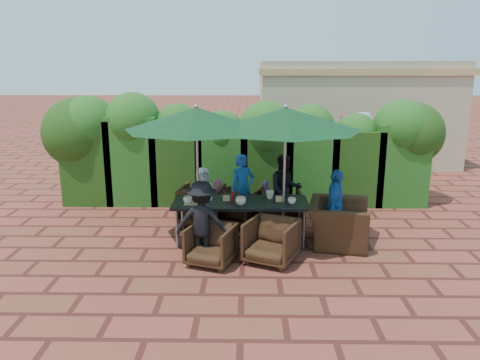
{
  "coord_description": "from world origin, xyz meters",
  "views": [
    {
      "loc": [
        0.08,
        -8.14,
        3.13
      ],
      "look_at": [
        -0.06,
        0.4,
        1.0
      ],
      "focal_mm": 35.0,
      "sensor_mm": 36.0,
      "label": 1
    }
  ],
  "objects_px": {
    "umbrella_left": "(196,119)",
    "chair_far_mid": "(238,205)",
    "chair_near_left": "(211,243)",
    "umbrella_right": "(286,119)",
    "chair_end_right": "(339,216)",
    "chair_far_left": "(202,203)",
    "chair_near_right": "(271,239)",
    "chair_far_right": "(281,206)",
    "dining_table": "(241,205)"
  },
  "relations": [
    {
      "from": "umbrella_left",
      "to": "chair_end_right",
      "type": "bearing_deg",
      "value": -2.1
    },
    {
      "from": "chair_far_left",
      "to": "chair_near_left",
      "type": "height_order",
      "value": "chair_far_left"
    },
    {
      "from": "dining_table",
      "to": "chair_end_right",
      "type": "distance_m",
      "value": 1.75
    },
    {
      "from": "chair_far_right",
      "to": "chair_near_left",
      "type": "distance_m",
      "value": 2.23
    },
    {
      "from": "umbrella_right",
      "to": "chair_far_left",
      "type": "height_order",
      "value": "umbrella_right"
    },
    {
      "from": "dining_table",
      "to": "umbrella_left",
      "type": "height_order",
      "value": "umbrella_left"
    },
    {
      "from": "umbrella_left",
      "to": "umbrella_right",
      "type": "height_order",
      "value": "same"
    },
    {
      "from": "umbrella_right",
      "to": "chair_end_right",
      "type": "height_order",
      "value": "umbrella_right"
    },
    {
      "from": "umbrella_left",
      "to": "chair_near_left",
      "type": "height_order",
      "value": "umbrella_left"
    },
    {
      "from": "chair_far_mid",
      "to": "umbrella_left",
      "type": "bearing_deg",
      "value": 78.87
    },
    {
      "from": "dining_table",
      "to": "chair_end_right",
      "type": "bearing_deg",
      "value": -2.75
    },
    {
      "from": "umbrella_right",
      "to": "chair_far_left",
      "type": "xyz_separation_m",
      "value": [
        -1.56,
        0.98,
        -1.79
      ]
    },
    {
      "from": "umbrella_right",
      "to": "chair_near_right",
      "type": "xyz_separation_m",
      "value": [
        -0.26,
        -0.9,
        -1.82
      ]
    },
    {
      "from": "umbrella_left",
      "to": "chair_near_right",
      "type": "xyz_separation_m",
      "value": [
        1.26,
        -0.92,
        -1.82
      ]
    },
    {
      "from": "umbrella_right",
      "to": "chair_end_right",
      "type": "relative_size",
      "value": 2.23
    },
    {
      "from": "umbrella_left",
      "to": "chair_far_left",
      "type": "relative_size",
      "value": 2.93
    },
    {
      "from": "umbrella_right",
      "to": "umbrella_left",
      "type": "bearing_deg",
      "value": 179.26
    },
    {
      "from": "dining_table",
      "to": "chair_near_left",
      "type": "bearing_deg",
      "value": -114.48
    },
    {
      "from": "umbrella_left",
      "to": "chair_far_left",
      "type": "xyz_separation_m",
      "value": [
        -0.04,
        0.96,
        -1.79
      ]
    },
    {
      "from": "umbrella_right",
      "to": "chair_far_right",
      "type": "xyz_separation_m",
      "value": [
        0.02,
        0.86,
        -1.82
      ]
    },
    {
      "from": "chair_far_mid",
      "to": "chair_near_left",
      "type": "bearing_deg",
      "value": 103.07
    },
    {
      "from": "chair_far_mid",
      "to": "chair_end_right",
      "type": "xyz_separation_m",
      "value": [
        1.81,
        -1.06,
        0.13
      ]
    },
    {
      "from": "dining_table",
      "to": "chair_near_left",
      "type": "distance_m",
      "value": 1.15
    },
    {
      "from": "chair_far_left",
      "to": "chair_end_right",
      "type": "distance_m",
      "value": 2.74
    },
    {
      "from": "chair_near_left",
      "to": "chair_near_right",
      "type": "distance_m",
      "value": 0.97
    },
    {
      "from": "chair_near_left",
      "to": "chair_end_right",
      "type": "xyz_separation_m",
      "value": [
        2.19,
        0.92,
        0.16
      ]
    },
    {
      "from": "umbrella_left",
      "to": "chair_far_mid",
      "type": "distance_m",
      "value": 2.19
    },
    {
      "from": "chair_far_right",
      "to": "dining_table",
      "type": "bearing_deg",
      "value": 45.32
    },
    {
      "from": "chair_near_left",
      "to": "chair_near_right",
      "type": "bearing_deg",
      "value": 24.62
    },
    {
      "from": "chair_near_right",
      "to": "chair_near_left",
      "type": "bearing_deg",
      "value": -149.85
    },
    {
      "from": "chair_near_right",
      "to": "chair_far_right",
      "type": "bearing_deg",
      "value": 105.65
    },
    {
      "from": "umbrella_left",
      "to": "chair_far_mid",
      "type": "bearing_deg",
      "value": 54.71
    },
    {
      "from": "chair_far_mid",
      "to": "chair_near_left",
      "type": "distance_m",
      "value": 2.02
    },
    {
      "from": "umbrella_right",
      "to": "chair_far_mid",
      "type": "bearing_deg",
      "value": 130.16
    },
    {
      "from": "dining_table",
      "to": "umbrella_right",
      "type": "bearing_deg",
      "value": -0.88
    },
    {
      "from": "umbrella_left",
      "to": "chair_far_mid",
      "type": "relative_size",
      "value": 3.31
    },
    {
      "from": "umbrella_left",
      "to": "chair_near_right",
      "type": "height_order",
      "value": "umbrella_left"
    },
    {
      "from": "chair_far_right",
      "to": "chair_end_right",
      "type": "distance_m",
      "value": 1.34
    },
    {
      "from": "umbrella_right",
      "to": "chair_far_mid",
      "type": "relative_size",
      "value": 3.44
    },
    {
      "from": "chair_far_left",
      "to": "chair_near_right",
      "type": "xyz_separation_m",
      "value": [
        1.3,
        -1.88,
        -0.04
      ]
    },
    {
      "from": "chair_near_right",
      "to": "chair_end_right",
      "type": "distance_m",
      "value": 1.49
    },
    {
      "from": "chair_far_mid",
      "to": "chair_end_right",
      "type": "distance_m",
      "value": 2.1
    },
    {
      "from": "chair_near_right",
      "to": "chair_far_mid",
      "type": "bearing_deg",
      "value": 131.62
    },
    {
      "from": "umbrella_left",
      "to": "chair_near_left",
      "type": "bearing_deg",
      "value": -73.62
    },
    {
      "from": "dining_table",
      "to": "chair_end_right",
      "type": "relative_size",
      "value": 2.05
    },
    {
      "from": "chair_far_left",
      "to": "chair_far_right",
      "type": "bearing_deg",
      "value": -174.75
    },
    {
      "from": "dining_table",
      "to": "chair_near_right",
      "type": "height_order",
      "value": "chair_near_right"
    },
    {
      "from": "chair_near_left",
      "to": "umbrella_right",
      "type": "bearing_deg",
      "value": 58.17
    },
    {
      "from": "chair_far_right",
      "to": "umbrella_right",
      "type": "bearing_deg",
      "value": 86.72
    },
    {
      "from": "umbrella_left",
      "to": "chair_near_left",
      "type": "relative_size",
      "value": 3.53
    }
  ]
}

